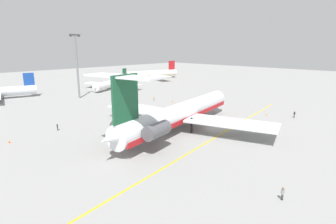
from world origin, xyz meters
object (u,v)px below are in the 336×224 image
object	(u,v)px
safety_cone_nose	(266,115)
safety_cone_tail	(172,102)
airliner_mid_right	(112,84)
ground_crew_near_tail	(294,114)
safety_cone_wingtip	(9,142)
light_mast	(77,64)
ground_crew_starboard	(154,98)
main_jetliner	(177,114)
airliner_far_right	(151,74)
ground_crew_portside	(283,192)
ground_crew_near_nose	(57,126)

from	to	relation	value
safety_cone_nose	safety_cone_tail	distance (m)	31.72
airliner_mid_right	ground_crew_near_tail	size ratio (longest dim) A/B	14.65
safety_cone_wingtip	light_mast	size ratio (longest dim) A/B	0.02
ground_crew_starboard	safety_cone_wingtip	xyz separation A→B (m)	(-49.48, -10.90, -0.80)
main_jetliner	airliner_far_right	xyz separation A→B (m)	(63.24, 78.45, -0.89)
ground_crew_portside	light_mast	world-z (taller)	light_mast
airliner_mid_right	light_mast	world-z (taller)	light_mast
ground_crew_near_tail	ground_crew_portside	bearing A→B (deg)	5.96
ground_crew_near_nose	safety_cone_wingtip	bearing A→B (deg)	173.82
airliner_mid_right	ground_crew_portside	bearing A→B (deg)	43.43
safety_cone_tail	safety_cone_wingtip	bearing A→B (deg)	-175.18
safety_cone_tail	airliner_far_right	bearing A→B (deg)	53.81
safety_cone_nose	safety_cone_tail	bearing A→B (deg)	98.73
ground_crew_near_tail	safety_cone_tail	size ratio (longest dim) A/B	3.32
ground_crew_portside	light_mast	size ratio (longest dim) A/B	0.08
safety_cone_tail	airliner_mid_right	bearing A→B (deg)	85.88
airliner_mid_right	ground_crew_portside	size ratio (longest dim) A/B	15.26
ground_crew_near_nose	safety_cone_tail	size ratio (longest dim) A/B	3.12
airliner_mid_right	airliner_far_right	distance (m)	41.01
ground_crew_near_nose	ground_crew_near_tail	bearing A→B (deg)	-47.88
main_jetliner	ground_crew_starboard	xyz separation A→B (m)	(19.91, 29.25, -2.82)
airliner_mid_right	ground_crew_starboard	distance (m)	33.95
ground_crew_near_tail	ground_crew_starboard	xyz separation A→B (m)	(-10.29, 44.29, -0.08)
airliner_mid_right	ground_crew_near_tail	distance (m)	77.93
main_jetliner	safety_cone_nose	bearing A→B (deg)	-29.06
light_mast	ground_crew_starboard	bearing A→B (deg)	-56.61
airliner_mid_right	ground_crew_near_tail	xyz separation A→B (m)	(4.84, -77.77, -1.29)
main_jetliner	ground_crew_near_tail	xyz separation A→B (m)	(30.20, -15.04, -2.73)
ground_crew_portside	safety_cone_wingtip	world-z (taller)	ground_crew_portside
safety_cone_nose	safety_cone_wingtip	size ratio (longest dim) A/B	1.00
main_jetliner	ground_crew_near_nose	size ratio (longest dim) A/B	28.31
airliner_far_right	ground_crew_starboard	distance (m)	65.59
safety_cone_nose	safety_cone_tail	size ratio (longest dim) A/B	1.00
main_jetliner	safety_cone_tail	world-z (taller)	main_jetliner
main_jetliner	safety_cone_nose	world-z (taller)	main_jetliner
airliner_mid_right	ground_crew_portside	distance (m)	99.32
airliner_far_right	safety_cone_wingtip	xyz separation A→B (m)	(-92.81, -60.10, -2.72)
ground_crew_near_nose	safety_cone_nose	xyz separation A→B (m)	(46.48, -28.19, -0.81)
airliner_far_right	safety_cone_wingtip	distance (m)	110.60
main_jetliner	ground_crew_portside	distance (m)	31.76
safety_cone_nose	light_mast	xyz separation A→B (m)	(-23.03, 61.61, 12.38)
airliner_far_right	ground_crew_near_nose	xyz separation A→B (m)	(-82.42, -58.88, -1.91)
ground_crew_portside	safety_cone_tail	bearing A→B (deg)	16.37
main_jetliner	ground_crew_near_tail	distance (m)	33.85
safety_cone_nose	ground_crew_near_nose	bearing A→B (deg)	148.77
ground_crew_portside	safety_cone_tail	xyz separation A→B (m)	(34.99, 51.81, -0.83)
main_jetliner	ground_crew_starboard	bearing A→B (deg)	44.22
light_mast	safety_cone_wingtip	bearing A→B (deg)	-134.33
ground_crew_starboard	safety_cone_tail	size ratio (longest dim) A/B	3.07
main_jetliner	safety_cone_tail	bearing A→B (deg)	33.78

